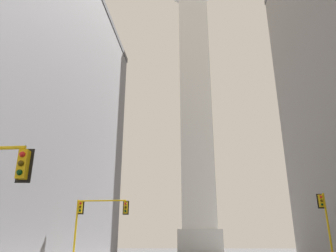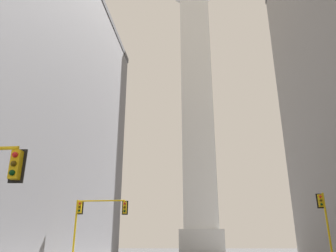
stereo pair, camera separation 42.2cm
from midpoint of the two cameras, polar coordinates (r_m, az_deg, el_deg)
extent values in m
cube|color=silver|center=(75.57, 6.11, -19.43)|extent=(9.40, 9.40, 4.91)
cube|color=silver|center=(83.07, 5.25, 4.60)|extent=(7.52, 7.52, 62.78)
cube|color=#E5B20F|center=(13.60, -24.17, -6.19)|extent=(0.37, 0.37, 1.10)
cube|color=black|center=(13.76, -23.88, -6.37)|extent=(0.58, 0.09, 1.32)
sphere|color=red|center=(13.51, -24.28, -4.59)|extent=(0.22, 0.22, 0.22)
sphere|color=#483506|center=(13.43, -24.49, -5.99)|extent=(0.22, 0.22, 0.22)
sphere|color=#073410|center=(13.36, -24.70, -7.40)|extent=(0.22, 0.22, 0.22)
cylinder|color=yellow|center=(33.78, -15.57, -17.34)|extent=(0.18, 0.18, 5.96)
cube|color=#E5B20F|center=(33.84, -14.74, -13.53)|extent=(0.37, 0.37, 1.10)
cube|color=black|center=(34.01, -14.66, -13.57)|extent=(0.58, 0.08, 1.32)
sphere|color=red|center=(33.69, -14.77, -12.92)|extent=(0.22, 0.22, 0.22)
sphere|color=#483506|center=(33.66, -14.82, -13.49)|extent=(0.22, 0.22, 0.22)
sphere|color=#073410|center=(33.62, -14.87, -14.07)|extent=(0.22, 0.22, 0.22)
cylinder|color=yellow|center=(33.25, -11.19, -12.65)|extent=(4.74, 0.14, 0.14)
sphere|color=yellow|center=(34.01, -15.11, -12.51)|extent=(0.18, 0.18, 0.18)
cube|color=#E5B20F|center=(32.56, -7.16, -13.91)|extent=(0.37, 0.37, 1.10)
cube|color=black|center=(32.74, -7.12, -13.94)|extent=(0.58, 0.08, 1.32)
sphere|color=red|center=(32.41, -7.18, -13.27)|extent=(0.22, 0.22, 0.22)
sphere|color=#483506|center=(32.38, -7.20, -13.87)|extent=(0.22, 0.22, 0.22)
sphere|color=#073410|center=(32.34, -7.23, -14.47)|extent=(0.22, 0.22, 0.22)
cylinder|color=yellow|center=(33.37, 26.47, -15.75)|extent=(0.18, 0.18, 6.29)
cube|color=#E5B20F|center=(33.46, 25.34, -11.67)|extent=(0.35, 0.35, 1.10)
cube|color=black|center=(33.63, 25.25, -11.72)|extent=(0.58, 0.05, 1.32)
sphere|color=red|center=(33.32, 25.35, -11.05)|extent=(0.22, 0.22, 0.22)
sphere|color=#483506|center=(33.28, 25.43, -11.62)|extent=(0.22, 0.22, 0.22)
sphere|color=#073410|center=(33.25, 25.52, -12.20)|extent=(0.22, 0.22, 0.22)
camera|label=1|loc=(0.21, -89.72, -0.10)|focal=35.00mm
camera|label=2|loc=(0.21, 90.28, 0.10)|focal=35.00mm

